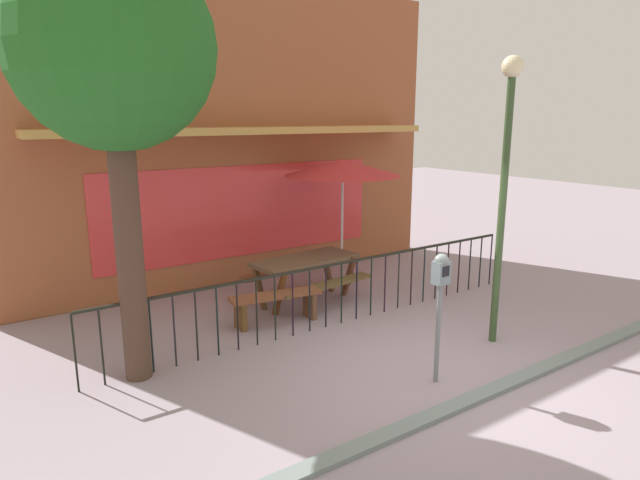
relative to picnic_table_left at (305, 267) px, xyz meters
The scene contains 10 objects.
ground 3.20m from the picnic_table_left, 93.84° to the right, with size 40.00×40.00×0.00m, color gray.
pub_storefront 2.90m from the picnic_table_left, 96.10° to the left, with size 8.60×1.31×5.50m.
patio_fence_front 1.13m from the picnic_table_left, 100.70° to the right, with size 7.24×0.04×0.97m.
picnic_table_left is the anchor object (origin of this frame).
patio_umbrella 2.01m from the picnic_table_left, 24.06° to the left, with size 2.12×2.12×2.33m.
patio_bench 1.08m from the picnic_table_left, 147.86° to the right, with size 1.43×0.54×0.48m.
parking_meter_near 3.32m from the picnic_table_left, 94.60° to the right, with size 0.18×0.17×1.57m.
street_tree 4.57m from the picnic_table_left, 160.17° to the right, with size 2.20×2.20×4.89m.
street_lamp 3.67m from the picnic_table_left, 65.85° to the right, with size 0.28×0.28×3.83m.
curb_edge 3.87m from the picnic_table_left, 93.16° to the right, with size 12.03×0.20×0.11m, color gray.
Camera 1 is at (-4.56, -4.24, 3.08)m, focal length 30.53 mm.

